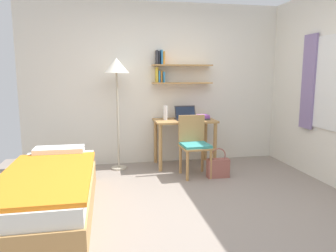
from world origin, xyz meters
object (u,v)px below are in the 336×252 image
Objects in this scene: bed at (50,192)px; water_bottle at (165,113)px; desk_chair at (194,143)px; standing_lamp at (117,72)px; laptop at (186,116)px; handbag at (218,167)px; book_stack at (203,117)px; desk at (184,129)px.

water_bottle reaches higher than bed.
desk_chair is 0.51× the size of standing_lamp.
water_bottle reaches higher than laptop.
desk_chair is 0.49m from handbag.
desk_chair is 2.52× the size of laptop.
book_stack is at bearing 92.31° from handbag.
desk is at bearing -6.59° from water_bottle.
desk is at bearing -126.68° from laptop.
bed is 8.93× the size of water_bottle.
standing_lamp is 7.52× the size of water_bottle.
bed is at bearing -117.21° from standing_lamp.
desk is 2.24× the size of handbag.
desk_chair is at bearing 28.13° from bed.
water_bottle is at bearing 173.41° from desk.
book_stack is 0.59× the size of handbag.
standing_lamp is 3.97× the size of handbag.
handbag is at bearing 20.49° from bed.
bed is 2.65m from book_stack.
desk_chair reaches higher than handbag.
standing_lamp is at bearing -178.07° from laptop.
book_stack is (2.12, 1.49, 0.54)m from bed.
book_stack is at bearing -9.68° from laptop.
standing_lamp is at bearing 62.79° from bed.
desk is 4.24× the size of water_bottle.
handbag is (0.31, -0.18, -0.33)m from desk_chair.
book_stack is at bearing 35.06° from bed.
desk is 1.38m from standing_lamp.
handbag is at bearing -64.66° from desk.
standing_lamp is (-1.07, 0.52, 1.01)m from desk_chair.
desk_chair is (1.84, 0.99, 0.24)m from bed.
bed is at bearing -134.75° from water_bottle.
water_bottle is at bearing 176.01° from book_stack.
book_stack is at bearing -3.99° from water_bottle.
desk_chair is 1.56m from standing_lamp.
desk reaches higher than bed.
desk_chair is 3.43× the size of book_stack.
laptop is at bearing 1.93° from standing_lamp.
standing_lamp is 0.98m from water_bottle.
desk is 0.40m from water_bottle.
bed is 5.87× the size of laptop.
standing_lamp is at bearing 154.32° from desk_chair.
laptop reaches higher than handbag.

